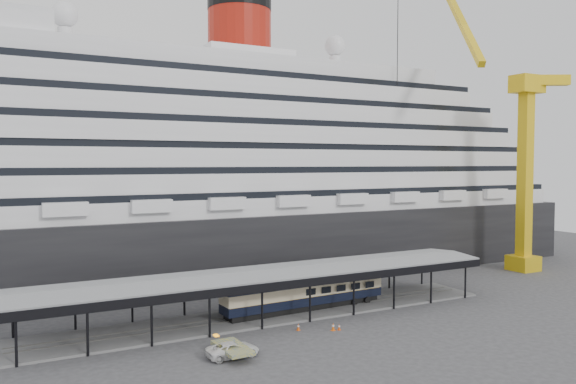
% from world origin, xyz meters
% --- Properties ---
extents(ground, '(200.00, 200.00, 0.00)m').
position_xyz_m(ground, '(0.00, 0.00, 0.00)').
color(ground, '#38383A').
rests_on(ground, ground).
extents(cruise_ship, '(130.00, 30.00, 43.90)m').
position_xyz_m(cruise_ship, '(0.05, 32.00, 18.35)').
color(cruise_ship, black).
rests_on(cruise_ship, ground).
extents(platform_canopy, '(56.00, 9.18, 5.30)m').
position_xyz_m(platform_canopy, '(0.00, 5.00, 2.36)').
color(platform_canopy, slate).
rests_on(platform_canopy, ground).
extents(crane_yellow, '(23.83, 18.78, 47.60)m').
position_xyz_m(crane_yellow, '(47.06, 10.54, 19.96)').
color(crane_yellow, gold).
rests_on(crane_yellow, ground).
extents(port_truck, '(4.87, 2.32, 1.34)m').
position_xyz_m(port_truck, '(-8.81, -5.42, 0.67)').
color(port_truck, white).
rests_on(port_truck, ground).
extents(pullman_carriage, '(20.88, 3.68, 20.39)m').
position_xyz_m(pullman_carriage, '(4.61, 5.00, 2.49)').
color(pullman_carriage, black).
rests_on(pullman_carriage, ground).
extents(traffic_cone_left, '(0.42, 0.42, 0.71)m').
position_xyz_m(traffic_cone_left, '(0.26, -1.21, 0.35)').
color(traffic_cone_left, '#E3500C').
rests_on(traffic_cone_left, ground).
extents(traffic_cone_mid, '(0.55, 0.55, 0.82)m').
position_xyz_m(traffic_cone_mid, '(3.40, -2.98, 0.41)').
color(traffic_cone_mid, '#DA570C').
rests_on(traffic_cone_mid, ground).
extents(traffic_cone_right, '(0.41, 0.41, 0.66)m').
position_xyz_m(traffic_cone_right, '(4.04, -3.14, 0.33)').
color(traffic_cone_right, '#DC490C').
rests_on(traffic_cone_right, ground).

